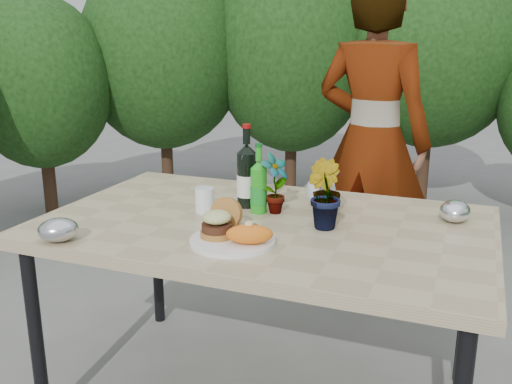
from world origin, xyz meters
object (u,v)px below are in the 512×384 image
(patio_table, at_px, (264,236))
(dinner_plate, at_px, (232,241))
(person, at_px, (372,141))
(wine_bottle, at_px, (247,177))

(patio_table, xyz_separation_m, dinner_plate, (-0.02, -0.25, 0.06))
(dinner_plate, height_order, person, person)
(dinner_plate, xyz_separation_m, person, (0.20, 1.39, 0.10))
(wine_bottle, bearing_deg, patio_table, -56.15)
(patio_table, height_order, wine_bottle, wine_bottle)
(patio_table, relative_size, dinner_plate, 5.71)
(patio_table, bearing_deg, person, 80.99)
(patio_table, height_order, person, person)
(wine_bottle, relative_size, person, 0.19)
(patio_table, bearing_deg, wine_bottle, 131.20)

